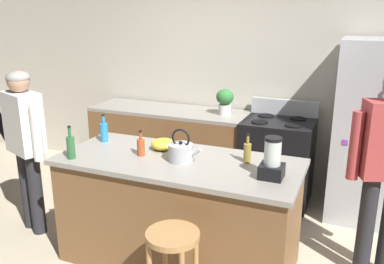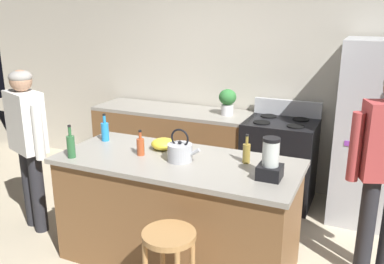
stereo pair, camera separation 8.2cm
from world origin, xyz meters
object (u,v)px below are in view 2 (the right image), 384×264
at_px(stove_range, 279,161).
at_px(bottle_soda, 105,131).
at_px(bottle_cooking_sauce, 141,146).
at_px(tea_kettle, 180,152).
at_px(bottle_olive_oil, 71,146).
at_px(potted_plant, 227,100).
at_px(bottle_vinegar, 246,152).
at_px(kitchen_island, 177,211).
at_px(mixing_bowl, 163,144).
at_px(blender_appliance, 270,162).
at_px(bar_stool, 169,254).
at_px(person_by_island_left, 27,136).

relative_size(stove_range, bottle_soda, 4.36).
height_order(bottle_cooking_sauce, bottle_soda, bottle_soda).
height_order(bottle_soda, tea_kettle, tea_kettle).
relative_size(bottle_olive_oil, bottle_soda, 1.08).
xyz_separation_m(potted_plant, bottle_soda, (-0.71, -1.37, -0.08)).
height_order(bottle_vinegar, tea_kettle, tea_kettle).
height_order(kitchen_island, mixing_bowl, mixing_bowl).
distance_m(potted_plant, blender_appliance, 1.86).
xyz_separation_m(potted_plant, bottle_olive_oil, (-0.69, -1.86, -0.07)).
xyz_separation_m(bottle_soda, bottle_vinegar, (1.36, -0.02, -0.01)).
xyz_separation_m(bar_stool, bottle_olive_oil, (-1.08, 0.38, 0.49)).
distance_m(blender_appliance, bottle_cooking_sauce, 1.10).
bearing_deg(bottle_soda, person_by_island_left, -161.52).
xyz_separation_m(person_by_island_left, potted_plant, (1.42, 1.61, 0.15)).
bearing_deg(person_by_island_left, bottle_cooking_sauce, 1.69).
bearing_deg(kitchen_island, stove_range, 71.22).
relative_size(kitchen_island, bottle_soda, 7.74).
bearing_deg(stove_range, bottle_cooking_sauce, -118.44).
distance_m(blender_appliance, bottle_vinegar, 0.34).
xyz_separation_m(kitchen_island, mixing_bowl, (-0.22, 0.18, 0.51)).
relative_size(kitchen_island, stove_range, 1.78).
bearing_deg(person_by_island_left, bottle_olive_oil, -18.67).
distance_m(stove_range, bottle_soda, 1.98).
distance_m(bar_stool, tea_kettle, 0.85).
height_order(blender_appliance, mixing_bowl, blender_appliance).
bearing_deg(blender_appliance, bottle_soda, 170.95).
distance_m(potted_plant, tea_kettle, 1.58).
distance_m(bottle_olive_oil, bottle_soda, 0.49).
xyz_separation_m(bar_stool, blender_appliance, (0.50, 0.61, 0.52)).
distance_m(kitchen_island, person_by_island_left, 1.61).
height_order(bottle_olive_oil, tea_kettle, bottle_olive_oil).
bearing_deg(bottle_vinegar, bottle_soda, 179.19).
bearing_deg(person_by_island_left, bottle_soda, 18.48).
xyz_separation_m(blender_appliance, mixing_bowl, (-1.00, 0.26, -0.08)).
distance_m(person_by_island_left, mixing_bowl, 1.34).
distance_m(stove_range, bottle_vinegar, 1.47).
bearing_deg(bottle_soda, blender_appliance, -9.05).
bearing_deg(bar_stool, blender_appliance, 50.43).
relative_size(bottle_olive_oil, tea_kettle, 1.00).
height_order(stove_range, potted_plant, potted_plant).
bearing_deg(person_by_island_left, blender_appliance, -0.38).
relative_size(stove_range, blender_appliance, 3.64).
relative_size(bar_stool, bottle_olive_oil, 2.54).
xyz_separation_m(kitchen_island, bottle_vinegar, (0.53, 0.16, 0.55)).
height_order(potted_plant, blender_appliance, blender_appliance).
bearing_deg(tea_kettle, bottle_cooking_sauce, -178.40).
distance_m(person_by_island_left, bottle_olive_oil, 0.78).
height_order(bottle_soda, mixing_bowl, bottle_soda).
height_order(potted_plant, bottle_vinegar, potted_plant).
distance_m(stove_range, mixing_bowl, 1.61).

